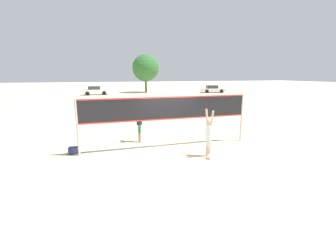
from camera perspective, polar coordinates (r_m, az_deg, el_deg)
ground_plane at (r=10.75m, az=-0.00°, el=-6.94°), size 200.00×200.00×0.00m
volleyball_net at (r=10.33m, az=-0.00°, el=2.38°), size 7.98×0.09×2.41m
player_spiker at (r=9.46m, az=10.34°, el=-3.11°), size 0.28×0.69×2.00m
player_blocker at (r=11.38m, az=-7.32°, el=0.17°), size 0.28×0.72×2.23m
volleyball at (r=9.45m, az=10.48°, el=-9.08°), size 0.22×0.22×0.22m
gear_bag at (r=10.69m, az=-22.88°, el=-7.15°), size 0.39×0.36×0.29m
parked_car_near at (r=44.25m, az=11.30°, el=7.65°), size 4.80×2.78×1.38m
parked_car_mid at (r=40.44m, az=-18.01°, el=7.02°), size 4.41×2.10×1.45m
tree_left_cluster at (r=43.81m, az=-5.70°, el=13.05°), size 5.04×5.04×7.18m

